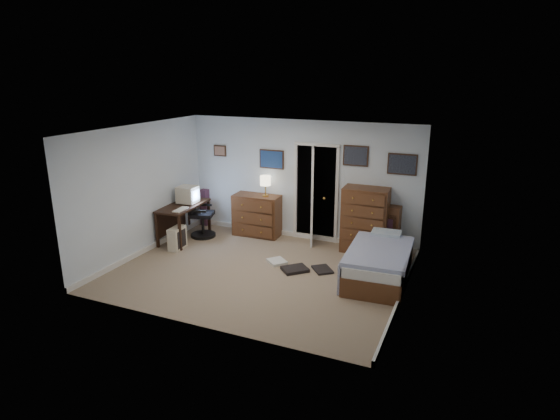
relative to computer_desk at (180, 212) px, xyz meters
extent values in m
cube|color=gray|center=(2.29, -0.91, -0.59)|extent=(5.00, 4.00, 0.02)
cube|color=black|center=(0.09, 0.01, 0.15)|extent=(0.69, 1.35, 0.04)
cube|color=black|center=(-0.13, -0.62, -0.22)|extent=(0.05, 0.05, 0.71)
cube|color=black|center=(0.39, -0.59, -0.22)|extent=(0.05, 0.05, 0.71)
cube|color=black|center=(-0.21, 0.60, -0.22)|extent=(0.05, 0.05, 0.71)
cube|color=black|center=(0.31, 0.64, -0.22)|extent=(0.05, 0.05, 0.71)
cube|color=black|center=(-0.19, -0.01, -0.18)|extent=(0.11, 1.21, 0.50)
cube|color=beige|center=(0.11, 0.16, 0.37)|extent=(0.41, 0.39, 0.34)
cube|color=#8CB2F2|center=(0.31, 0.17, 0.37)|extent=(0.03, 0.28, 0.22)
cube|color=beige|center=(0.11, 0.16, 0.18)|extent=(0.27, 0.27, 0.02)
cube|color=beige|center=(0.27, -0.34, 0.19)|extent=(0.18, 0.41, 0.02)
cube|color=beige|center=(0.29, -0.54, -0.35)|extent=(0.23, 0.44, 0.45)
cube|color=black|center=(0.40, -0.54, -0.35)|extent=(0.03, 0.30, 0.35)
cylinder|color=black|center=(0.36, 0.30, -0.55)|extent=(0.67, 0.67, 0.06)
cylinder|color=black|center=(0.36, 0.30, -0.33)|extent=(0.08, 0.08, 0.41)
cube|color=black|center=(0.36, 0.30, -0.08)|extent=(0.56, 0.56, 0.08)
cube|color=black|center=(0.15, 0.23, 0.23)|extent=(0.18, 0.41, 0.56)
cube|color=black|center=(0.44, 0.06, 0.06)|extent=(0.31, 0.14, 0.04)
cube|color=black|center=(0.28, 0.53, 0.06)|extent=(0.31, 0.14, 0.04)
cube|color=maroon|center=(-0.03, 1.01, -0.16)|extent=(0.17, 0.17, 0.84)
cube|color=#572D1B|center=(1.39, 0.87, -0.13)|extent=(1.03, 0.55, 0.89)
cylinder|color=gold|center=(1.59, 0.87, 0.32)|extent=(0.14, 0.14, 0.02)
cylinder|color=gold|center=(1.59, 0.87, 0.46)|extent=(0.03, 0.03, 0.27)
cylinder|color=beige|center=(1.59, 0.87, 0.65)|extent=(0.23, 0.23, 0.20)
cube|color=black|center=(2.64, 1.39, 0.42)|extent=(0.90, 0.60, 2.00)
cube|color=white|center=(2.19, 1.06, 0.42)|extent=(0.06, 0.05, 2.00)
cube|color=white|center=(3.09, 1.06, 0.42)|extent=(0.06, 0.05, 2.00)
cube|color=white|center=(2.64, 1.06, 1.44)|extent=(0.96, 0.05, 0.06)
cube|color=white|center=(2.60, 0.96, 0.42)|extent=(0.31, 0.77, 2.00)
sphere|color=gold|center=(2.91, 0.80, 0.42)|extent=(0.06, 0.06, 0.06)
cube|color=#572D1B|center=(3.74, 0.84, 0.06)|extent=(0.90, 0.55, 1.29)
cube|color=#572D1B|center=(3.87, 0.97, -0.11)|extent=(1.06, 0.31, 0.95)
cube|color=black|center=(3.87, 0.89, 0.07)|extent=(0.97, 0.15, 0.32)
cube|color=maroon|center=(3.87, 0.89, 0.03)|extent=(0.85, 0.16, 0.23)
cube|color=#572D1B|center=(4.29, -0.32, -0.42)|extent=(1.05, 1.94, 0.33)
cube|color=white|center=(4.29, -0.32, -0.16)|extent=(1.01, 1.90, 0.17)
cube|color=#5862A4|center=(4.30, -0.41, -0.06)|extent=(1.09, 1.66, 0.09)
cube|color=#5862A4|center=(3.79, -0.44, -0.32)|extent=(0.13, 1.61, 0.51)
cube|color=#789EC1|center=(4.25, 0.39, -0.02)|extent=(0.54, 0.39, 0.12)
cube|color=#331E11|center=(0.39, 1.07, 1.17)|extent=(0.30, 0.03, 0.24)
cube|color=#8A644B|center=(0.39, 1.05, 1.17)|extent=(0.25, 0.01, 0.19)
cube|color=#331E11|center=(1.64, 1.07, 1.07)|extent=(0.55, 0.03, 0.40)
cube|color=#0B354E|center=(1.64, 1.05, 1.07)|extent=(0.50, 0.01, 0.35)
cube|color=#331E11|center=(3.44, 1.07, 1.27)|extent=(0.50, 0.03, 0.40)
cube|color=black|center=(3.44, 1.05, 1.27)|extent=(0.45, 0.01, 0.35)
cube|color=#331E11|center=(4.34, 1.07, 1.17)|extent=(0.55, 0.03, 0.40)
cube|color=black|center=(4.34, 1.05, 1.17)|extent=(0.50, 0.01, 0.35)
cube|color=black|center=(3.30, -0.41, -0.56)|extent=(0.47, 0.49, 0.04)
cube|color=silver|center=(2.41, -0.40, -0.56)|extent=(0.45, 0.44, 0.05)
cube|color=black|center=(2.85, -0.61, -0.55)|extent=(0.55, 0.55, 0.06)
camera|label=1|loc=(5.67, -7.79, 2.84)|focal=30.00mm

